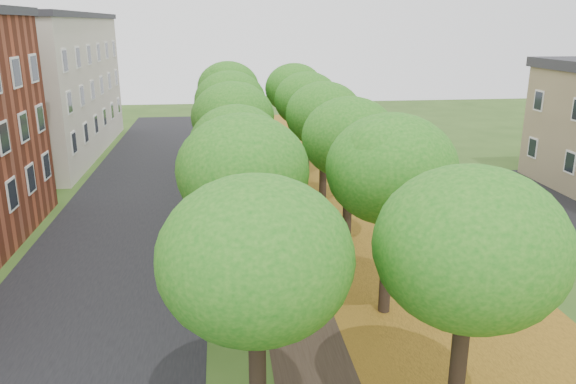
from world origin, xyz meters
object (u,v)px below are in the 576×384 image
object	(u,v)px
car_silver	(555,245)
car_white	(462,184)
car_grey	(473,190)
car_red	(506,211)

from	to	relation	value
car_silver	car_white	bearing A→B (deg)	-10.90
car_grey	car_white	world-z (taller)	car_grey
car_red	car_silver	bearing A→B (deg)	174.88
car_red	car_white	bearing A→B (deg)	-1.31
car_silver	car_red	xyz separation A→B (m)	(0.16, 4.50, -0.05)
car_red	car_white	distance (m)	4.92
car_red	car_white	world-z (taller)	car_white
car_silver	car_grey	distance (m)	7.96
car_grey	car_white	bearing A→B (deg)	1.39
car_red	car_white	size ratio (longest dim) A/B	0.82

